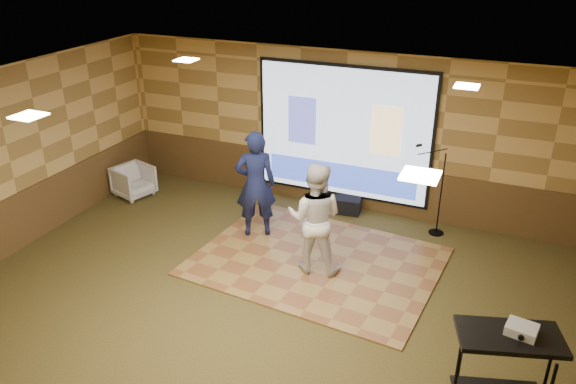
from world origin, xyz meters
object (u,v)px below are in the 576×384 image
at_px(av_table, 506,358).
at_px(projector_screen, 343,134).
at_px(player_left, 256,184).
at_px(player_right, 315,218).
at_px(projector, 522,330).
at_px(dance_floor, 316,261).
at_px(banquet_chair, 134,181).
at_px(duffel_bag, 348,205).
at_px(mic_stand, 436,208).

bearing_deg(av_table, projector_screen, 126.46).
height_order(projector_screen, player_left, projector_screen).
relative_size(player_right, projector, 5.90).
relative_size(dance_floor, player_left, 1.99).
height_order(player_right, projector, player_right).
distance_m(projector, banquet_chair, 7.95).
relative_size(banquet_chair, duffel_bag, 1.45).
relative_size(dance_floor, projector, 12.47).
bearing_deg(dance_floor, projector_screen, 97.64).
distance_m(av_table, banquet_chair, 7.85).
bearing_deg(mic_stand, banquet_chair, -175.05).
height_order(dance_floor, duffel_bag, duffel_bag).
bearing_deg(projector_screen, banquet_chair, -164.05).
relative_size(projector_screen, player_right, 1.87).
xyz_separation_m(player_left, mic_stand, (2.86, 1.27, -0.48)).
bearing_deg(av_table, duffel_bag, 125.88).
relative_size(projector, duffel_bag, 0.63).
bearing_deg(projector, player_right, 157.31).
height_order(av_table, banquet_chair, av_table).
distance_m(dance_floor, duffel_bag, 1.89).
bearing_deg(duffel_bag, projector_screen, 136.51).
height_order(dance_floor, banquet_chair, banquet_chair).
height_order(projector_screen, player_right, projector_screen).
xyz_separation_m(mic_stand, banquet_chair, (-5.83, -0.77, -0.18)).
xyz_separation_m(dance_floor, projector, (3.00, -2.16, 1.15)).
bearing_deg(av_table, projector, 30.57).
height_order(player_left, duffel_bag, player_left).
distance_m(banquet_chair, duffel_bag, 4.30).
xyz_separation_m(projector_screen, dance_floor, (0.28, -2.09, -1.46)).
relative_size(av_table, banquet_chair, 1.60).
xyz_separation_m(dance_floor, player_right, (0.04, -0.23, 0.90)).
bearing_deg(projector_screen, projector, -52.34).
height_order(player_right, banquet_chair, player_right).
xyz_separation_m(projector_screen, banquet_chair, (-3.98, -1.14, -1.16)).
relative_size(projector_screen, projector, 11.01).
bearing_deg(projector_screen, mic_stand, -11.29).
bearing_deg(duffel_bag, player_left, -130.38).
xyz_separation_m(banquet_chair, duffel_bag, (4.20, 0.94, -0.17)).
relative_size(player_right, duffel_bag, 3.72).
xyz_separation_m(player_right, av_table, (2.87, -1.99, -0.11)).
relative_size(projector_screen, av_table, 2.98).
bearing_deg(duffel_bag, dance_floor, -87.98).
bearing_deg(player_left, banquet_chair, -38.63).
height_order(dance_floor, projector, projector).
xyz_separation_m(player_right, mic_stand, (1.53, 1.95, -0.42)).
distance_m(dance_floor, av_table, 3.74).
distance_m(projector_screen, dance_floor, 2.57).
xyz_separation_m(projector_screen, projector, (3.28, -4.25, -0.31)).
distance_m(projector_screen, projector, 5.38).
relative_size(player_left, projector, 6.26).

